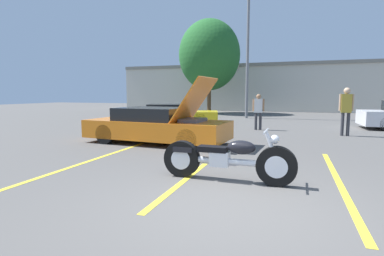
{
  "coord_description": "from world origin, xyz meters",
  "views": [
    {
      "loc": [
        0.84,
        -4.18,
        1.64
      ],
      "look_at": [
        -1.49,
        2.68,
        0.8
      ],
      "focal_mm": 28.0,
      "sensor_mm": 36.0,
      "label": 1
    }
  ],
  "objects_px": {
    "light_pole": "(249,52)",
    "tree_background": "(209,55)",
    "motorcycle": "(227,159)",
    "show_car_hood_open": "(157,126)",
    "parked_car_left_row": "(172,114)",
    "spectator_near_motorcycle": "(258,109)",
    "spectator_by_show_car": "(346,107)"
  },
  "relations": [
    {
      "from": "tree_background",
      "to": "spectator_near_motorcycle",
      "type": "xyz_separation_m",
      "value": [
        5.16,
        -10.32,
        -3.79
      ]
    },
    {
      "from": "tree_background",
      "to": "spectator_near_motorcycle",
      "type": "bearing_deg",
      "value": -63.45
    },
    {
      "from": "spectator_near_motorcycle",
      "to": "light_pole",
      "type": "bearing_deg",
      "value": 102.4
    },
    {
      "from": "tree_background",
      "to": "show_car_hood_open",
      "type": "relative_size",
      "value": 1.57
    },
    {
      "from": "spectator_near_motorcycle",
      "to": "tree_background",
      "type": "bearing_deg",
      "value": 116.55
    },
    {
      "from": "motorcycle",
      "to": "tree_background",
      "type": "bearing_deg",
      "value": 107.6
    },
    {
      "from": "light_pole",
      "to": "tree_background",
      "type": "height_order",
      "value": "light_pole"
    },
    {
      "from": "light_pole",
      "to": "show_car_hood_open",
      "type": "bearing_deg",
      "value": -96.83
    },
    {
      "from": "spectator_by_show_car",
      "to": "tree_background",
      "type": "bearing_deg",
      "value": 127.45
    },
    {
      "from": "spectator_by_show_car",
      "to": "show_car_hood_open",
      "type": "bearing_deg",
      "value": -147.65
    },
    {
      "from": "show_car_hood_open",
      "to": "spectator_by_show_car",
      "type": "relative_size",
      "value": 2.61
    },
    {
      "from": "tree_background",
      "to": "spectator_by_show_car",
      "type": "height_order",
      "value": "tree_background"
    },
    {
      "from": "motorcycle",
      "to": "show_car_hood_open",
      "type": "distance_m",
      "value": 4.67
    },
    {
      "from": "motorcycle",
      "to": "spectator_near_motorcycle",
      "type": "distance_m",
      "value": 8.29
    },
    {
      "from": "spectator_near_motorcycle",
      "to": "spectator_by_show_car",
      "type": "relative_size",
      "value": 0.86
    },
    {
      "from": "spectator_near_motorcycle",
      "to": "spectator_by_show_car",
      "type": "height_order",
      "value": "spectator_by_show_car"
    },
    {
      "from": "light_pole",
      "to": "tree_background",
      "type": "xyz_separation_m",
      "value": [
        -3.75,
        3.92,
        0.42
      ]
    },
    {
      "from": "light_pole",
      "to": "spectator_by_show_car",
      "type": "bearing_deg",
      "value": -56.46
    },
    {
      "from": "show_car_hood_open",
      "to": "spectator_by_show_car",
      "type": "distance_m",
      "value": 7.31
    },
    {
      "from": "show_car_hood_open",
      "to": "parked_car_left_row",
      "type": "relative_size",
      "value": 0.96
    },
    {
      "from": "show_car_hood_open",
      "to": "spectator_near_motorcycle",
      "type": "distance_m",
      "value": 5.51
    },
    {
      "from": "parked_car_left_row",
      "to": "spectator_near_motorcycle",
      "type": "distance_m",
      "value": 4.8
    },
    {
      "from": "motorcycle",
      "to": "spectator_by_show_car",
      "type": "distance_m",
      "value": 8.05
    },
    {
      "from": "show_car_hood_open",
      "to": "spectator_near_motorcycle",
      "type": "xyz_separation_m",
      "value": [
        2.75,
        4.77,
        0.37
      ]
    },
    {
      "from": "tree_background",
      "to": "motorcycle",
      "type": "bearing_deg",
      "value": -73.52
    },
    {
      "from": "spectator_near_motorcycle",
      "to": "motorcycle",
      "type": "bearing_deg",
      "value": -87.63
    },
    {
      "from": "tree_background",
      "to": "motorcycle",
      "type": "height_order",
      "value": "tree_background"
    },
    {
      "from": "light_pole",
      "to": "show_car_hood_open",
      "type": "xyz_separation_m",
      "value": [
        -1.34,
        -11.17,
        -3.74
      ]
    },
    {
      "from": "light_pole",
      "to": "parked_car_left_row",
      "type": "bearing_deg",
      "value": -121.47
    },
    {
      "from": "light_pole",
      "to": "parked_car_left_row",
      "type": "xyz_separation_m",
      "value": [
        -3.25,
        -5.3,
        -3.8
      ]
    },
    {
      "from": "motorcycle",
      "to": "show_car_hood_open",
      "type": "relative_size",
      "value": 0.52
    },
    {
      "from": "light_pole",
      "to": "tree_background",
      "type": "distance_m",
      "value": 5.44
    }
  ]
}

